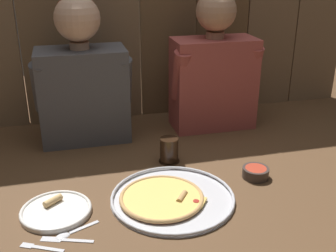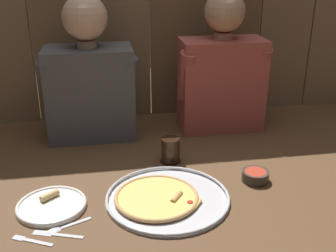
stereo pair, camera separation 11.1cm
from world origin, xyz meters
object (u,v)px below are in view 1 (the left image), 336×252
drinking_glass (169,150)px  diner_left (82,76)px  diner_right (214,66)px  dinner_plate (56,210)px  dipping_bowl (256,172)px  pizza_tray (169,198)px

drinking_glass → diner_left: bearing=133.9°
drinking_glass → diner_right: size_ratio=0.16×
drinking_glass → dinner_plate: bearing=-149.7°
drinking_glass → diner_right: (0.29, 0.31, 0.24)m
diner_left → dipping_bowl: bearing=-41.7°
diner_right → diner_left: bearing=180.0°
pizza_tray → dipping_bowl: (0.35, 0.07, 0.01)m
pizza_tray → dipping_bowl: 0.35m
diner_left → diner_right: size_ratio=0.99×
dinner_plate → diner_left: diner_left is taller
pizza_tray → drinking_glass: size_ratio=4.20×
drinking_glass → dipping_bowl: 0.34m
pizza_tray → diner_left: diner_left is taller
dinner_plate → diner_right: 0.96m
dipping_bowl → diner_left: 0.81m
drinking_glass → dipping_bowl: drinking_glass is taller
diner_left → diner_right: 0.59m
diner_left → pizza_tray: bearing=-68.5°
dipping_bowl → diner_right: bearing=88.6°
dipping_bowl → drinking_glass: bearing=144.0°
dinner_plate → drinking_glass: (0.44, 0.25, 0.04)m
pizza_tray → drinking_glass: bearing=75.3°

